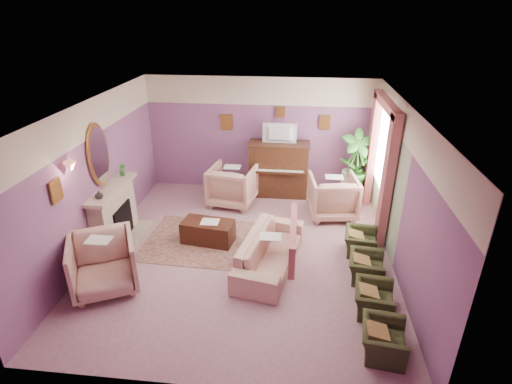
# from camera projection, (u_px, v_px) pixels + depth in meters

# --- Properties ---
(floor) EXTENTS (5.50, 6.00, 0.01)m
(floor) POSITION_uv_depth(u_px,v_px,m) (244.00, 252.00, 7.65)
(floor) COLOR #A57480
(floor) RESTS_ON ground
(ceiling) EXTENTS (5.50, 6.00, 0.01)m
(ceiling) POSITION_uv_depth(u_px,v_px,m) (241.00, 107.00, 6.45)
(ceiling) COLOR silver
(ceiling) RESTS_ON wall_back
(wall_back) EXTENTS (5.50, 0.02, 2.80)m
(wall_back) POSITION_uv_depth(u_px,v_px,m) (260.00, 135.00, 9.75)
(wall_back) COLOR #6C4A7D
(wall_back) RESTS_ON floor
(wall_front) EXTENTS (5.50, 0.02, 2.80)m
(wall_front) POSITION_uv_depth(u_px,v_px,m) (204.00, 298.00, 4.35)
(wall_front) COLOR #6C4A7D
(wall_front) RESTS_ON floor
(wall_left) EXTENTS (0.02, 6.00, 2.80)m
(wall_left) POSITION_uv_depth(u_px,v_px,m) (94.00, 179.00, 7.32)
(wall_left) COLOR #6C4A7D
(wall_left) RESTS_ON floor
(wall_right) EXTENTS (0.02, 6.00, 2.80)m
(wall_right) POSITION_uv_depth(u_px,v_px,m) (403.00, 193.00, 6.78)
(wall_right) COLOR #6C4A7D
(wall_right) RESTS_ON floor
(picture_rail_band) EXTENTS (5.50, 0.01, 0.65)m
(picture_rail_band) POSITION_uv_depth(u_px,v_px,m) (260.00, 91.00, 9.28)
(picture_rail_band) COLOR beige
(picture_rail_band) RESTS_ON wall_back
(stripe_panel) EXTENTS (0.01, 3.00, 2.15)m
(stripe_panel) POSITION_uv_depth(u_px,v_px,m) (385.00, 180.00, 8.09)
(stripe_panel) COLOR #9CAC8C
(stripe_panel) RESTS_ON wall_right
(fireplace_surround) EXTENTS (0.30, 1.40, 1.10)m
(fireplace_surround) POSITION_uv_depth(u_px,v_px,m) (114.00, 215.00, 7.84)
(fireplace_surround) COLOR tan
(fireplace_surround) RESTS_ON floor
(fireplace_inset) EXTENTS (0.18, 0.72, 0.68)m
(fireplace_inset) POSITION_uv_depth(u_px,v_px,m) (120.00, 222.00, 7.90)
(fireplace_inset) COLOR black
(fireplace_inset) RESTS_ON floor
(fire_ember) EXTENTS (0.06, 0.54, 0.10)m
(fire_ember) POSITION_uv_depth(u_px,v_px,m) (124.00, 230.00, 7.97)
(fire_ember) COLOR #FF5F26
(fire_ember) RESTS_ON floor
(mantel_shelf) EXTENTS (0.40, 1.55, 0.07)m
(mantel_shelf) POSITION_uv_depth(u_px,v_px,m) (111.00, 189.00, 7.60)
(mantel_shelf) COLOR tan
(mantel_shelf) RESTS_ON fireplace_surround
(hearth) EXTENTS (0.55, 1.50, 0.02)m
(hearth) POSITION_uv_depth(u_px,v_px,m) (128.00, 239.00, 8.05)
(hearth) COLOR tan
(hearth) RESTS_ON floor
(mirror_frame) EXTENTS (0.04, 0.72, 1.20)m
(mirror_frame) POSITION_uv_depth(u_px,v_px,m) (98.00, 155.00, 7.32)
(mirror_frame) COLOR #AF7936
(mirror_frame) RESTS_ON wall_left
(mirror_glass) EXTENTS (0.01, 0.60, 1.06)m
(mirror_glass) POSITION_uv_depth(u_px,v_px,m) (100.00, 155.00, 7.32)
(mirror_glass) COLOR silver
(mirror_glass) RESTS_ON wall_left
(sconce_shade) EXTENTS (0.20, 0.20, 0.16)m
(sconce_shade) POSITION_uv_depth(u_px,v_px,m) (70.00, 167.00, 6.29)
(sconce_shade) COLOR #EC8262
(sconce_shade) RESTS_ON wall_left
(piano) EXTENTS (1.40, 0.60, 1.30)m
(piano) POSITION_uv_depth(u_px,v_px,m) (279.00, 170.00, 9.73)
(piano) COLOR #3D2012
(piano) RESTS_ON floor
(piano_keyshelf) EXTENTS (1.30, 0.12, 0.06)m
(piano_keyshelf) POSITION_uv_depth(u_px,v_px,m) (278.00, 172.00, 9.38)
(piano_keyshelf) COLOR #3D2012
(piano_keyshelf) RESTS_ON piano
(piano_keys) EXTENTS (1.20, 0.08, 0.02)m
(piano_keys) POSITION_uv_depth(u_px,v_px,m) (278.00, 171.00, 9.37)
(piano_keys) COLOR white
(piano_keys) RESTS_ON piano
(piano_top) EXTENTS (1.45, 0.65, 0.04)m
(piano_top) POSITION_uv_depth(u_px,v_px,m) (279.00, 144.00, 9.45)
(piano_top) COLOR #3D2012
(piano_top) RESTS_ON piano
(television) EXTENTS (0.80, 0.12, 0.48)m
(television) POSITION_uv_depth(u_px,v_px,m) (279.00, 133.00, 9.28)
(television) COLOR black
(television) RESTS_ON piano
(print_back_left) EXTENTS (0.30, 0.03, 0.38)m
(print_back_left) POSITION_uv_depth(u_px,v_px,m) (227.00, 122.00, 9.65)
(print_back_left) COLOR #AF7936
(print_back_left) RESTS_ON wall_back
(print_back_right) EXTENTS (0.26, 0.03, 0.34)m
(print_back_right) POSITION_uv_depth(u_px,v_px,m) (325.00, 122.00, 9.40)
(print_back_right) COLOR #AF7936
(print_back_right) RESTS_ON wall_back
(print_back_mid) EXTENTS (0.22, 0.03, 0.26)m
(print_back_mid) POSITION_uv_depth(u_px,v_px,m) (281.00, 112.00, 9.40)
(print_back_mid) COLOR #AF7936
(print_back_mid) RESTS_ON wall_back
(print_left_wall) EXTENTS (0.03, 0.28, 0.36)m
(print_left_wall) POSITION_uv_depth(u_px,v_px,m) (56.00, 191.00, 6.10)
(print_left_wall) COLOR #AF7936
(print_left_wall) RESTS_ON wall_left
(window_blind) EXTENTS (0.03, 1.40, 1.80)m
(window_blind) POSITION_uv_depth(u_px,v_px,m) (385.00, 147.00, 8.05)
(window_blind) COLOR beige
(window_blind) RESTS_ON wall_right
(curtain_left) EXTENTS (0.16, 0.34, 2.60)m
(curtain_left) POSITION_uv_depth(u_px,v_px,m) (387.00, 183.00, 7.40)
(curtain_left) COLOR #AC5356
(curtain_left) RESTS_ON floor
(curtain_right) EXTENTS (0.16, 0.34, 2.60)m
(curtain_right) POSITION_uv_depth(u_px,v_px,m) (372.00, 150.00, 9.05)
(curtain_right) COLOR #AC5356
(curtain_right) RESTS_ON floor
(pelmet) EXTENTS (0.16, 2.20, 0.16)m
(pelmet) POSITION_uv_depth(u_px,v_px,m) (387.00, 104.00, 7.69)
(pelmet) COLOR #AC5356
(pelmet) RESTS_ON wall_right
(mantel_plant) EXTENTS (0.16, 0.16, 0.28)m
(mantel_plant) POSITION_uv_depth(u_px,v_px,m) (122.00, 170.00, 8.02)
(mantel_plant) COLOR #317F29
(mantel_plant) RESTS_ON mantel_shelf
(mantel_vase) EXTENTS (0.16, 0.16, 0.16)m
(mantel_vase) POSITION_uv_depth(u_px,v_px,m) (99.00, 195.00, 7.10)
(mantel_vase) COLOR beige
(mantel_vase) RESTS_ON mantel_shelf
(area_rug) EXTENTS (2.58, 1.91, 0.01)m
(area_rug) POSITION_uv_depth(u_px,v_px,m) (209.00, 241.00, 7.98)
(area_rug) COLOR brown
(area_rug) RESTS_ON floor
(coffee_table) EXTENTS (1.06, 0.64, 0.45)m
(coffee_table) POSITION_uv_depth(u_px,v_px,m) (208.00, 232.00, 7.89)
(coffee_table) COLOR #35180E
(coffee_table) RESTS_ON floor
(table_paper) EXTENTS (0.35, 0.28, 0.01)m
(table_paper) POSITION_uv_depth(u_px,v_px,m) (210.00, 222.00, 7.79)
(table_paper) COLOR beige
(table_paper) RESTS_ON coffee_table
(sofa) EXTENTS (0.70, 2.11, 0.85)m
(sofa) POSITION_uv_depth(u_px,v_px,m) (270.00, 245.00, 7.09)
(sofa) COLOR tan
(sofa) RESTS_ON floor
(sofa_throw) EXTENTS (0.11, 1.60, 0.58)m
(sofa_throw) POSITION_uv_depth(u_px,v_px,m) (293.00, 238.00, 6.98)
(sofa_throw) COLOR #AC5356
(sofa_throw) RESTS_ON sofa
(floral_armchair_left) EXTENTS (1.00, 1.00, 1.04)m
(floral_armchair_left) POSITION_uv_depth(u_px,v_px,m) (233.00, 183.00, 9.31)
(floral_armchair_left) COLOR tan
(floral_armchair_left) RESTS_ON floor
(floral_armchair_right) EXTENTS (1.00, 1.00, 1.04)m
(floral_armchair_right) POSITION_uv_depth(u_px,v_px,m) (333.00, 194.00, 8.77)
(floral_armchair_right) COLOR tan
(floral_armchair_right) RESTS_ON floor
(floral_armchair_front) EXTENTS (1.00, 1.00, 1.04)m
(floral_armchair_front) POSITION_uv_depth(u_px,v_px,m) (103.00, 261.00, 6.48)
(floral_armchair_front) COLOR tan
(floral_armchair_front) RESTS_ON floor
(olive_chair_a) EXTENTS (0.48, 0.68, 0.59)m
(olive_chair_a) POSITION_uv_depth(u_px,v_px,m) (384.00, 336.00, 5.32)
(olive_chair_a) COLOR #34391C
(olive_chair_a) RESTS_ON floor
(olive_chair_b) EXTENTS (0.48, 0.68, 0.59)m
(olive_chair_b) POSITION_uv_depth(u_px,v_px,m) (374.00, 295.00, 6.06)
(olive_chair_b) COLOR #34391C
(olive_chair_b) RESTS_ON floor
(olive_chair_c) EXTENTS (0.48, 0.68, 0.59)m
(olive_chair_c) POSITION_uv_depth(u_px,v_px,m) (366.00, 264.00, 6.80)
(olive_chair_c) COLOR #34391C
(olive_chair_c) RESTS_ON floor
(olive_chair_d) EXTENTS (0.48, 0.68, 0.59)m
(olive_chair_d) POSITION_uv_depth(u_px,v_px,m) (360.00, 239.00, 7.54)
(olive_chair_d) COLOR #34391C
(olive_chair_d) RESTS_ON floor
(side_table) EXTENTS (0.52, 0.52, 0.70)m
(side_table) POSITION_uv_depth(u_px,v_px,m) (352.00, 185.00, 9.65)
(side_table) COLOR silver
(side_table) RESTS_ON floor
(side_plant_big) EXTENTS (0.30, 0.30, 0.34)m
(side_plant_big) POSITION_uv_depth(u_px,v_px,m) (354.00, 165.00, 9.42)
(side_plant_big) COLOR #317F29
(side_plant_big) RESTS_ON side_table
(side_plant_small) EXTENTS (0.16, 0.16, 0.28)m
(side_plant_small) POSITION_uv_depth(u_px,v_px,m) (359.00, 168.00, 9.34)
(side_plant_small) COLOR #317F29
(side_plant_small) RESTS_ON side_table
(palm_pot) EXTENTS (0.34, 0.34, 0.34)m
(palm_pot) POSITION_uv_depth(u_px,v_px,m) (353.00, 195.00, 9.55)
(palm_pot) COLOR brown
(palm_pot) RESTS_ON floor
(palm_plant) EXTENTS (0.76, 0.76, 1.44)m
(palm_plant) POSITION_uv_depth(u_px,v_px,m) (357.00, 160.00, 9.17)
(palm_plant) COLOR #317F29
(palm_plant) RESTS_ON palm_pot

